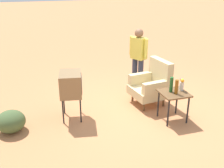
# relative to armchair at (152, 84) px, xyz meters

# --- Properties ---
(ground_plane) EXTENTS (60.00, 60.00, 0.00)m
(ground_plane) POSITION_rel_armchair_xyz_m (0.22, -0.28, -0.50)
(ground_plane) COLOR #C17A4C
(armchair) EXTENTS (0.87, 0.88, 1.06)m
(armchair) POSITION_rel_armchair_xyz_m (0.00, 0.00, 0.00)
(armchair) COLOR brown
(armchair) RESTS_ON ground
(side_table) EXTENTS (0.56, 0.56, 0.63)m
(side_table) POSITION_rel_armchair_xyz_m (0.87, 0.08, 0.04)
(side_table) COLOR black
(side_table) RESTS_ON ground
(tv_on_stand) EXTENTS (0.67, 0.54, 1.03)m
(tv_on_stand) POSITION_rel_armchair_xyz_m (0.16, -1.94, 0.28)
(tv_on_stand) COLOR black
(tv_on_stand) RESTS_ON ground
(person_standing) EXTENTS (0.51, 0.37, 1.64)m
(person_standing) POSITION_rel_armchair_xyz_m (-0.89, -0.01, 0.44)
(person_standing) COLOR #2D3347
(person_standing) RESTS_ON ground
(bottle_tall_amber) EXTENTS (0.07, 0.07, 0.30)m
(bottle_tall_amber) POSITION_rel_armchair_xyz_m (0.93, 0.08, 0.28)
(bottle_tall_amber) COLOR brown
(bottle_tall_amber) RESTS_ON side_table
(bottle_wine_green) EXTENTS (0.07, 0.07, 0.32)m
(bottle_wine_green) POSITION_rel_armchair_xyz_m (0.81, 0.03, 0.29)
(bottle_wine_green) COLOR #1E5623
(bottle_wine_green) RESTS_ON side_table
(flower_vase) EXTENTS (0.15, 0.10, 0.27)m
(flower_vase) POSITION_rel_armchair_xyz_m (0.81, 0.28, 0.28)
(flower_vase) COLOR silver
(flower_vase) RESTS_ON side_table
(shrub_mid) EXTENTS (0.56, 0.56, 0.43)m
(shrub_mid) POSITION_rel_armchair_xyz_m (0.35, -3.18, -0.28)
(shrub_mid) COLOR #475B33
(shrub_mid) RESTS_ON ground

